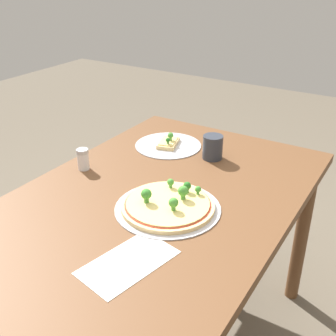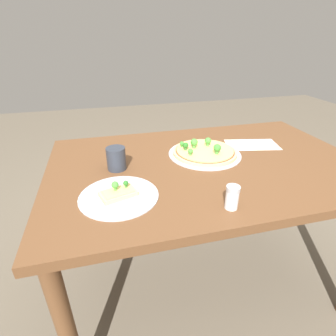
{
  "view_description": "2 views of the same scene",
  "coord_description": "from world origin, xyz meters",
  "views": [
    {
      "loc": [
        0.99,
        0.68,
        1.46
      ],
      "look_at": [
        -0.19,
        -0.05,
        0.76
      ],
      "focal_mm": 45.0,
      "sensor_mm": 36.0,
      "label": 1
    },
    {
      "loc": [
        -0.43,
        -0.97,
        1.25
      ],
      "look_at": [
        -0.19,
        -0.05,
        0.76
      ],
      "focal_mm": 28.0,
      "sensor_mm": 36.0,
      "label": 2
    }
  ],
  "objects": [
    {
      "name": "drinking_cup",
      "position": [
        -0.39,
        0.03,
        0.79
      ],
      "size": [
        0.08,
        0.08,
        0.1
      ],
      "primitive_type": "cylinder",
      "color": "#2D333D",
      "rests_on": "dining_table"
    },
    {
      "name": "paper_menu",
      "position": [
        0.3,
        0.13,
        0.74
      ],
      "size": [
        0.28,
        0.19,
        0.0
      ],
      "primitive_type": "cube",
      "rotation": [
        0.0,
        0.0,
        -0.21
      ],
      "color": "white",
      "rests_on": "dining_table"
    },
    {
      "name": "pizza_tray_slice",
      "position": [
        -0.41,
        -0.18,
        0.75
      ],
      "size": [
        0.28,
        0.28,
        0.06
      ],
      "color": "#B7B7BC",
      "rests_on": "dining_table"
    },
    {
      "name": "ground_plane",
      "position": [
        0.0,
        0.0,
        0.0
      ],
      "size": [
        8.0,
        8.0,
        0.0
      ],
      "primitive_type": "plane",
      "color": "brown"
    },
    {
      "name": "dining_table",
      "position": [
        0.0,
        0.0,
        0.65
      ],
      "size": [
        1.38,
        0.87,
        0.74
      ],
      "color": "brown",
      "rests_on": "ground_plane"
    },
    {
      "name": "pizza_tray_whole",
      "position": [
        0.02,
        0.08,
        0.75
      ],
      "size": [
        0.34,
        0.34,
        0.07
      ],
      "color": "#B7B7BC",
      "rests_on": "dining_table"
    },
    {
      "name": "condiment_shaker",
      "position": [
        -0.05,
        -0.34,
        0.78
      ],
      "size": [
        0.04,
        0.04,
        0.08
      ],
      "color": "silver",
      "rests_on": "dining_table"
    }
  ]
}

